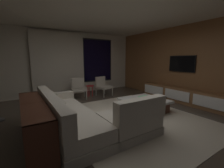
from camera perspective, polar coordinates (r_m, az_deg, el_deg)
The scene contains 14 objects.
floor at distance 3.90m, azimuth 2.17°, elevation -13.41°, with size 9.20×9.20×0.00m, color #473D33.
back_wall_with_window at distance 6.86m, azimuth -15.81°, elevation 7.69°, with size 6.60×0.30×2.70m.
media_wall at distance 5.90m, azimuth 27.69°, elevation 6.80°, with size 0.12×7.80×2.70m.
ceiling at distance 3.78m, azimuth 2.45°, elevation 27.73°, with size 8.20×8.20×0.00m, color beige.
area_rug at distance 4.02m, azimuth 7.21°, elevation -12.67°, with size 3.20×3.80×0.01m, color beige.
sectional_couch at distance 3.26m, azimuth -10.61°, elevation -12.75°, with size 1.98×2.50×0.82m.
coffee_table at distance 4.50m, azimuth 12.27°, elevation -7.88°, with size 1.16×1.16×0.36m.
book_stack_on_coffee_table at distance 4.45m, azimuth 12.29°, elevation -5.18°, with size 0.29×0.21×0.09m.
accent_chair_near_window at distance 6.30m, azimuth -3.54°, elevation -0.41°, with size 0.64×0.66×0.78m.
accent_chair_by_curtain at distance 5.97m, azimuth -12.64°, elevation -1.17°, with size 0.65×0.66×0.78m.
side_stool at distance 6.14m, azimuth -8.41°, elevation -1.34°, with size 0.32×0.32×0.46m.
media_console at distance 5.82m, azimuth 24.99°, elevation -3.96°, with size 0.46×3.10×0.52m.
mounted_tv at distance 5.94m, azimuth 25.07°, elevation 7.00°, with size 0.05×0.99×0.57m.
console_table_behind_couch at distance 3.15m, azimuth -27.57°, elevation -12.01°, with size 0.40×2.10×0.74m.
Camera 1 is at (-2.05, -2.95, 1.52)m, focal length 23.95 mm.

